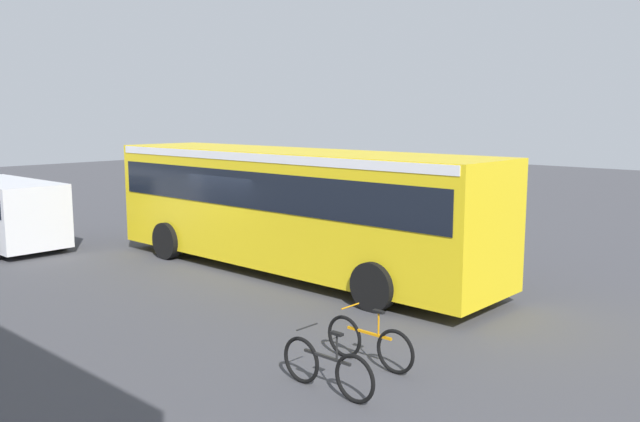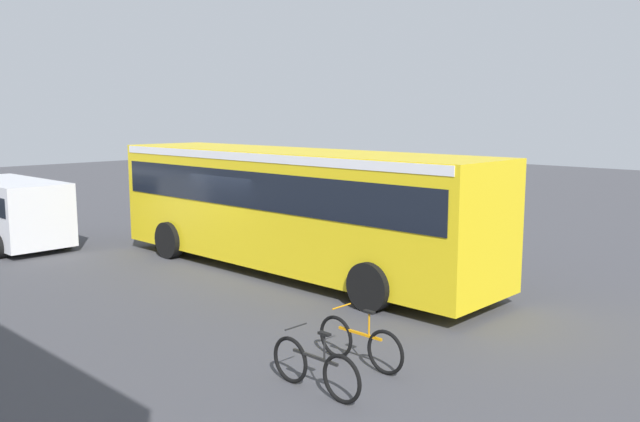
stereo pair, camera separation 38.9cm
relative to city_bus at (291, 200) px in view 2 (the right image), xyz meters
The scene contains 10 objects.
ground 2.35m from the city_bus, 23.47° to the left, with size 80.00×80.00×0.00m, color #424247.
city_bus is the anchor object (origin of this frame).
parked_van 9.49m from the city_bus, 22.74° to the left, with size 4.80×2.17×2.05m.
bicycle_orange 6.77m from the city_bus, 146.01° to the left, with size 1.77×0.44×0.96m.
bicycle_black 7.68m from the city_bus, 138.97° to the left, with size 1.77×0.44×0.96m.
pedestrian 3.89m from the city_bus, 106.10° to the right, with size 0.38×0.38×1.79m.
traffic_sign 9.47m from the city_bus, 23.14° to the right, with size 0.08×0.60×2.80m.
lane_dash_leftmost 3.94m from the city_bus, 141.63° to the right, with size 2.00×0.20×0.01m, color silver.
lane_dash_left 3.13m from the city_bus, 59.16° to the right, with size 2.00×0.20×0.01m, color silver.
lane_dash_centre 6.01m from the city_bus, 22.15° to the right, with size 2.00×0.20×0.01m, color silver.
Camera 2 is at (-13.32, 10.91, 4.04)m, focal length 36.70 mm.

